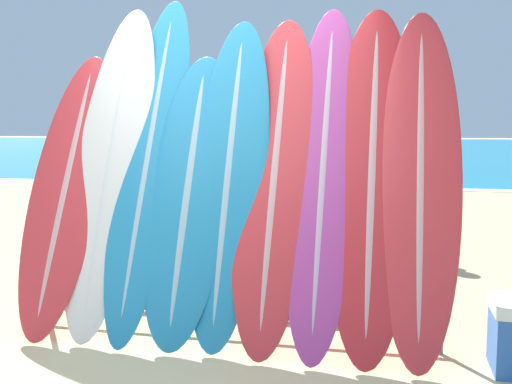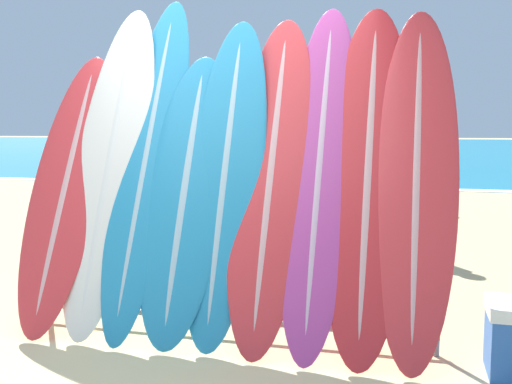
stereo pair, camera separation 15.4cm
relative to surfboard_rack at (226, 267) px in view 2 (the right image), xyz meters
name	(u,v)px [view 2 (the right image)]	position (x,y,z in m)	size (l,w,h in m)	color
ground_plane	(161,350)	(-0.33, -0.36, -0.49)	(160.00, 160.00, 0.00)	tan
ocean_water	(391,147)	(-0.33, 39.77, -0.49)	(120.00, 60.00, 0.01)	teal
surfboard_rack	(226,267)	(0.00, 0.00, 0.00)	(2.82, 0.04, 0.90)	slate
surfboard_slot_0	(67,187)	(-1.23, 0.03, 0.51)	(0.57, 1.02, 2.01)	red
surfboard_slot_1	(110,163)	(-0.91, 0.11, 0.70)	(0.56, 1.08, 2.37)	silver
surfboard_slot_2	(148,158)	(-0.63, 0.13, 0.73)	(0.48, 1.22, 2.44)	teal
surfboard_slot_3	(186,193)	(-0.29, 0.01, 0.50)	(0.60, 0.94, 1.98)	teal
surfboard_slot_4	(226,175)	(-0.02, 0.06, 0.63)	(0.53, 0.95, 2.23)	teal
surfboard_slot_5	(271,175)	(0.30, 0.08, 0.63)	(0.55, 1.10, 2.24)	red
surfboard_slot_6	(320,170)	(0.62, 0.10, 0.67)	(0.49, 1.15, 2.32)	#B23D8E
surfboard_slot_7	(368,173)	(0.94, 0.10, 0.66)	(0.56, 1.12, 2.30)	red
surfboard_slot_8	(416,177)	(1.24, 0.08, 0.64)	(0.52, 1.09, 2.26)	red
person_near_water	(386,171)	(0.91, 3.44, 0.43)	(0.23, 0.28, 1.68)	#A87A5B
person_mid_beach	(397,155)	(0.92, 7.47, 0.45)	(0.29, 0.23, 1.72)	#A87A5B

